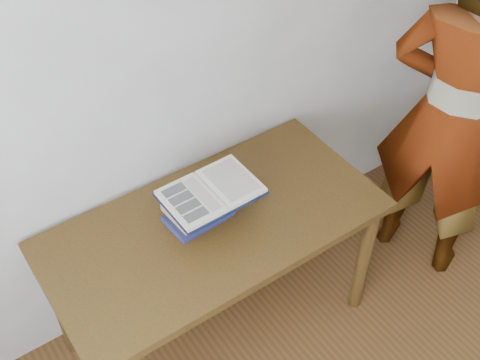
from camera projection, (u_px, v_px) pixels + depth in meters
desk at (215, 239)px, 2.44m from camera, size 1.35×0.68×0.72m
book_stack at (197, 208)px, 2.35m from camera, size 0.26×0.18×0.12m
open_book at (211, 192)px, 2.30m from camera, size 0.37×0.26×0.03m
reader at (450, 120)px, 2.63m from camera, size 0.61×0.73×1.71m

